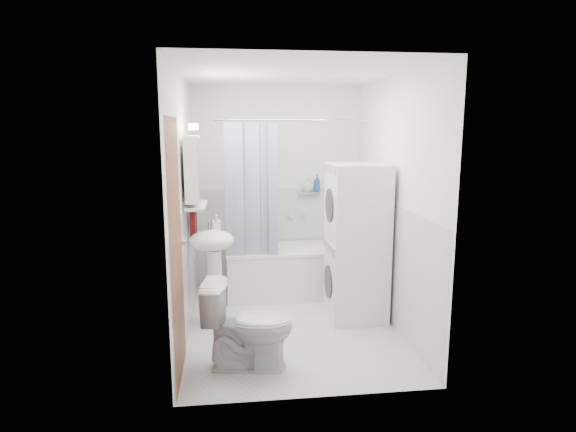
{
  "coord_description": "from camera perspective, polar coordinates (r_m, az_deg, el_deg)",
  "views": [
    {
      "loc": [
        -0.57,
        -4.43,
        1.92
      ],
      "look_at": [
        -0.01,
        0.15,
        1.07
      ],
      "focal_mm": 30.0,
      "sensor_mm": 36.0,
      "label": 1
    }
  ],
  "objects": [
    {
      "name": "shampoo_a",
      "position": [
        5.79,
        2.28,
        3.52
      ],
      "size": [
        0.13,
        0.17,
        0.13
      ],
      "primitive_type": "imported",
      "color": "gray",
      "rests_on": "shower_caddy"
    },
    {
      "name": "curtain_rod",
      "position": [
        5.11,
        0.65,
        11.31
      ],
      "size": [
        1.65,
        0.02,
        0.02
      ],
      "primitive_type": "cylinder",
      "rotation": [
        0.0,
        1.57,
        0.0
      ],
      "color": "silver",
      "rests_on": "room_walls"
    },
    {
      "name": "washer_dryer",
      "position": [
        4.88,
        8.11,
        -3.11
      ],
      "size": [
        0.57,
        0.56,
        1.57
      ],
      "rotation": [
        0.0,
        0.0,
        0.0
      ],
      "color": "white",
      "rests_on": "ground"
    },
    {
      "name": "floor",
      "position": [
        4.87,
        0.39,
        -12.83
      ],
      "size": [
        2.6,
        2.6,
        0.0
      ],
      "primitive_type": "plane",
      "color": "silver",
      "rests_on": "ground"
    },
    {
      "name": "shelf_cup",
      "position": [
        4.71,
        -10.74,
        2.21
      ],
      "size": [
        0.1,
        0.09,
        0.1
      ],
      "primitive_type": "imported",
      "color": "gray",
      "rests_on": "shelf"
    },
    {
      "name": "towel",
      "position": [
        4.84,
        -11.23,
        2.6
      ],
      "size": [
        0.07,
        0.33,
        0.81
      ],
      "color": "#50130E",
      "rests_on": "room_walls"
    },
    {
      "name": "shelf",
      "position": [
        4.6,
        -10.81,
        1.23
      ],
      "size": [
        0.18,
        0.54,
        0.02
      ],
      "primitive_type": "cube",
      "color": "silver",
      "rests_on": "room_walls"
    },
    {
      "name": "room_walls",
      "position": [
        4.49,
        0.42,
        4.88
      ],
      "size": [
        2.6,
        2.6,
        2.6
      ],
      "color": "white",
      "rests_on": "ground"
    },
    {
      "name": "medicine_cabinet",
      "position": [
        4.56,
        -11.15,
        5.76
      ],
      "size": [
        0.13,
        0.5,
        0.71
      ],
      "color": "white",
      "rests_on": "room_walls"
    },
    {
      "name": "shampoo_b",
      "position": [
        5.81,
        3.45,
        3.28
      ],
      "size": [
        0.08,
        0.21,
        0.08
      ],
      "primitive_type": "imported",
      "color": "#26429B",
      "rests_on": "shower_caddy"
    },
    {
      "name": "shower_caddy",
      "position": [
        5.8,
        2.29,
        2.77
      ],
      "size": [
        0.22,
        0.06,
        0.02
      ],
      "primitive_type": "cube",
      "color": "silver",
      "rests_on": "room_walls"
    },
    {
      "name": "shelf_bottle",
      "position": [
        4.45,
        -10.96,
        1.53
      ],
      "size": [
        0.07,
        0.18,
        0.07
      ],
      "primitive_type": "imported",
      "color": "gray",
      "rests_on": "shelf"
    },
    {
      "name": "bathtub",
      "position": [
        5.63,
        0.22,
        -6.22
      ],
      "size": [
        1.47,
        0.69,
        0.56
      ],
      "color": "white",
      "rests_on": "ground"
    },
    {
      "name": "tub_spout",
      "position": [
        5.84,
        1.77,
        0.16
      ],
      "size": [
        0.04,
        0.12,
        0.04
      ],
      "primitive_type": "cylinder",
      "rotation": [
        1.57,
        0.0,
        0.0
      ],
      "color": "silver",
      "rests_on": "room_walls"
    },
    {
      "name": "sink",
      "position": [
        4.73,
        -8.93,
        -4.6
      ],
      "size": [
        0.44,
        0.37,
        1.04
      ],
      "color": "white",
      "rests_on": "ground"
    },
    {
      "name": "soap_pump",
      "position": [
        4.79,
        -8.44,
        -1.4
      ],
      "size": [
        0.08,
        0.17,
        0.08
      ],
      "primitive_type": "imported",
      "color": "gray",
      "rests_on": "sink"
    },
    {
      "name": "door",
      "position": [
        4.01,
        -12.17,
        -3.09
      ],
      "size": [
        0.05,
        2.0,
        2.0
      ],
      "color": "brown",
      "rests_on": "ground"
    },
    {
      "name": "wainscot",
      "position": [
        4.94,
        -0.03,
        -5.08
      ],
      "size": [
        1.98,
        2.58,
        2.58
      ],
      "color": "white",
      "rests_on": "ground"
    },
    {
      "name": "toilet",
      "position": [
        3.98,
        -4.73,
        -12.8
      ],
      "size": [
        0.77,
        0.5,
        0.71
      ],
      "primitive_type": "imported",
      "rotation": [
        0.0,
        0.0,
        1.43
      ],
      "color": "white",
      "rests_on": "ground"
    },
    {
      "name": "shower_curtain",
      "position": [
        5.12,
        -4.36,
        2.86
      ],
      "size": [
        0.55,
        0.02,
        1.45
      ],
      "color": "#16154C",
      "rests_on": "curtain_rod"
    }
  ]
}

